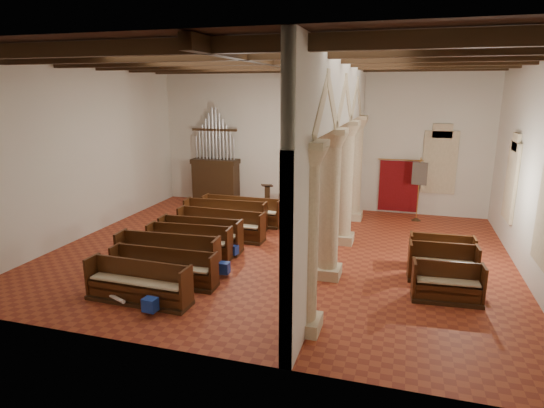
{
  "coord_description": "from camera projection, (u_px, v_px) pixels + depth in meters",
  "views": [
    {
      "loc": [
        3.66,
        -13.16,
        5.04
      ],
      "look_at": [
        -0.37,
        0.5,
        1.43
      ],
      "focal_mm": 30.0,
      "sensor_mm": 36.0,
      "label": 1
    }
  ],
  "objects": [
    {
      "name": "floor",
      "position": [
        279.0,
        252.0,
        14.48
      ],
      "size": [
        14.0,
        14.0,
        0.0
      ],
      "primitive_type": "plane",
      "color": "#9B3E21",
      "rests_on": "ground"
    },
    {
      "name": "ceiling",
      "position": [
        279.0,
        55.0,
        13.01
      ],
      "size": [
        14.0,
        14.0,
        0.0
      ],
      "primitive_type": "plane",
      "rotation": [
        3.14,
        0.0,
        0.0
      ],
      "color": "#331B11",
      "rests_on": "wall_back"
    },
    {
      "name": "wall_back",
      "position": [
        317.0,
        139.0,
        19.32
      ],
      "size": [
        14.0,
        0.02,
        6.0
      ],
      "primitive_type": "cube",
      "color": "silver",
      "rests_on": "floor"
    },
    {
      "name": "wall_front",
      "position": [
        190.0,
        206.0,
        8.16
      ],
      "size": [
        14.0,
        0.02,
        6.0
      ],
      "primitive_type": "cube",
      "color": "silver",
      "rests_on": "floor"
    },
    {
      "name": "wall_left",
      "position": [
        84.0,
        150.0,
        15.66
      ],
      "size": [
        0.02,
        12.0,
        6.0
      ],
      "primitive_type": "cube",
      "color": "silver",
      "rests_on": "floor"
    },
    {
      "name": "wall_right",
      "position": [
        538.0,
        170.0,
        11.82
      ],
      "size": [
        0.02,
        12.0,
        6.0
      ],
      "primitive_type": "cube",
      "color": "silver",
      "rests_on": "floor"
    },
    {
      "name": "ceiling_beams",
      "position": [
        279.0,
        61.0,
        13.05
      ],
      "size": [
        13.8,
        11.8,
        0.3
      ],
      "primitive_type": null,
      "color": "black",
      "rests_on": "wall_back"
    },
    {
      "name": "arcade",
      "position": [
        339.0,
        142.0,
        13.11
      ],
      "size": [
        0.9,
        11.9,
        6.0
      ],
      "color": "beige",
      "rests_on": "floor"
    },
    {
      "name": "window_right_b",
      "position": [
        513.0,
        182.0,
        14.35
      ],
      "size": [
        0.03,
        1.0,
        2.2
      ],
      "primitive_type": "cube",
      "color": "#2F6A4D",
      "rests_on": "wall_right"
    },
    {
      "name": "window_back",
      "position": [
        440.0,
        162.0,
        18.13
      ],
      "size": [
        1.0,
        0.03,
        2.2
      ],
      "primitive_type": "cube",
      "color": "#2F6A4D",
      "rests_on": "wall_back"
    },
    {
      "name": "pipe_organ",
      "position": [
        216.0,
        173.0,
        20.49
      ],
      "size": [
        2.1,
        0.85,
        4.4
      ],
      "color": "black",
      "rests_on": "floor"
    },
    {
      "name": "lectern",
      "position": [
        267.0,
        198.0,
        19.52
      ],
      "size": [
        0.5,
        0.52,
        1.15
      ],
      "rotation": [
        0.0,
        0.0,
        0.12
      ],
      "color": "#331C10",
      "rests_on": "floor"
    },
    {
      "name": "dossal_curtain",
      "position": [
        399.0,
        186.0,
        18.74
      ],
      "size": [
        1.8,
        0.07,
        2.17
      ],
      "color": "maroon",
      "rests_on": "floor"
    },
    {
      "name": "processional_banner",
      "position": [
        418.0,
        200.0,
        17.75
      ],
      "size": [
        0.57,
        0.72,
        2.5
      ],
      "rotation": [
        0.0,
        0.0,
        -0.21
      ],
      "color": "black",
      "rests_on": "floor"
    },
    {
      "name": "hymnal_box_a",
      "position": [
        150.0,
        305.0,
        10.37
      ],
      "size": [
        0.34,
        0.28,
        0.32
      ],
      "primitive_type": "cube",
      "rotation": [
        0.0,
        0.0,
        -0.08
      ],
      "color": "navy",
      "rests_on": "floor"
    },
    {
      "name": "hymnal_box_b",
      "position": [
        224.0,
        268.0,
        12.51
      ],
      "size": [
        0.33,
        0.27,
        0.31
      ],
      "primitive_type": "cube",
      "rotation": [
        0.0,
        0.0,
        0.05
      ],
      "color": "#152396",
      "rests_on": "floor"
    },
    {
      "name": "hymnal_box_c",
      "position": [
        233.0,
        250.0,
        13.98
      ],
      "size": [
        0.33,
        0.29,
        0.29
      ],
      "primitive_type": "cube",
      "rotation": [
        0.0,
        0.0,
        -0.21
      ],
      "color": "navy",
      "rests_on": "floor"
    },
    {
      "name": "tube_heater_a",
      "position": [
        113.0,
        297.0,
        11.0
      ],
      "size": [
        0.88,
        0.45,
        0.09
      ],
      "primitive_type": "cylinder",
      "rotation": [
        0.0,
        1.57,
        -0.41
      ],
      "color": "white",
      "rests_on": "floor"
    },
    {
      "name": "tube_heater_b",
      "position": [
        121.0,
        286.0,
        11.59
      ],
      "size": [
        0.97,
        0.2,
        0.1
      ],
      "primitive_type": "cylinder",
      "rotation": [
        0.0,
        1.57,
        0.11
      ],
      "color": "white",
      "rests_on": "floor"
    },
    {
      "name": "nave_pew_0",
      "position": [
        139.0,
        289.0,
        11.02
      ],
      "size": [
        2.69,
        0.75,
        1.02
      ],
      "rotation": [
        0.0,
        0.0,
        -0.03
      ],
      "color": "black",
      "rests_on": "floor"
    },
    {
      "name": "nave_pew_1",
      "position": [
        164.0,
        273.0,
        12.05
      ],
      "size": [
        2.94,
        0.7,
        0.95
      ],
      "rotation": [
        0.0,
        0.0,
        0.02
      ],
      "color": "black",
      "rests_on": "floor"
    },
    {
      "name": "nave_pew_2",
      "position": [
        168.0,
        261.0,
        12.72
      ],
      "size": [
        2.98,
        0.9,
        1.12
      ],
      "rotation": [
        0.0,
        0.0,
        0.05
      ],
      "color": "black",
      "rests_on": "floor"
    },
    {
      "name": "nave_pew_3",
      "position": [
        190.0,
        247.0,
        13.89
      ],
      "size": [
        2.65,
        0.86,
        1.03
      ],
      "rotation": [
        0.0,
        0.0,
        0.07
      ],
      "color": "black",
      "rests_on": "floor"
    },
    {
      "name": "nave_pew_4",
      "position": [
        201.0,
        240.0,
        14.54
      ],
      "size": [
        2.71,
        0.82,
        1.06
      ],
      "rotation": [
        0.0,
        0.0,
        0.04
      ],
      "color": "black",
      "rests_on": "floor"
    },
    {
      "name": "nave_pew_5",
      "position": [
        221.0,
        229.0,
        15.72
      ],
      "size": [
        3.13,
        0.79,
        1.01
      ],
      "rotation": [
        0.0,
        0.0,
        -0.04
      ],
      "color": "black",
      "rests_on": "floor"
    },
    {
      "name": "nave_pew_6",
      "position": [
        225.0,
        220.0,
        16.75
      ],
      "size": [
        3.1,
        0.88,
        1.08
      ],
      "rotation": [
        0.0,
        0.0,
        0.05
      ],
      "color": "black",
      "rests_on": "floor"
    },
    {
      "name": "nave_pew_7",
      "position": [
        242.0,
        215.0,
        17.4
      ],
      "size": [
        3.12,
        0.76,
        1.04
      ],
      "rotation": [
        0.0,
        0.0,
        -0.02
      ],
      "color": "black",
      "rests_on": "floor"
    },
    {
      "name": "aisle_pew_0",
      "position": [
        447.0,
        288.0,
        11.06
      ],
      "size": [
        1.69,
        0.75,
        0.97
      ],
      "rotation": [
        0.0,
        0.0,
        0.07
      ],
      "color": "black",
      "rests_on": "floor"
    },
    {
      "name": "aisle_pew_1",
      "position": [
        442.0,
        268.0,
        12.23
      ],
      "size": [
        1.81,
        0.79,
        1.03
      ],
      "rotation": [
        0.0,
        0.0,
        0.06
      ],
      "color": "black",
      "rests_on": "floor"
    },
    {
      "name": "aisle_pew_2",
      "position": [
        441.0,
        257.0,
        13.09
      ],
      "size": [
        1.81,
        0.73,
        0.98
      ],
      "rotation": [
        0.0,
        0.0,
        0.04
      ],
      "color": "black",
      "rests_on": "floor"
    }
  ]
}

